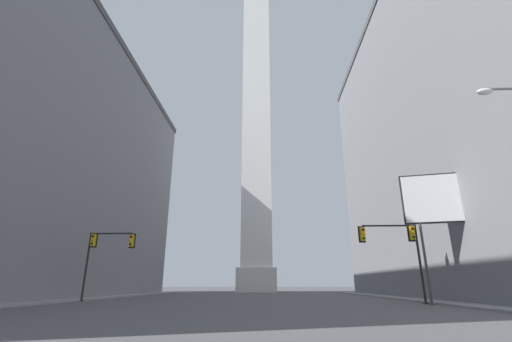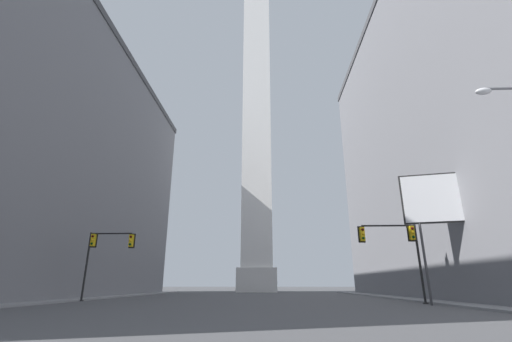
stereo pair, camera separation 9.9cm
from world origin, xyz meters
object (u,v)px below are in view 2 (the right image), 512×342
obelisk (257,111)px  traffic_light_mid_left (104,248)px  traffic_light_mid_right (398,242)px  billboard_sign (448,200)px

obelisk → traffic_light_mid_left: bearing=-109.7°
traffic_light_mid_right → traffic_light_mid_left: size_ratio=1.00×
traffic_light_mid_left → billboard_sign: billboard_sign is taller
obelisk → traffic_light_mid_left: size_ratio=13.02×
traffic_light_mid_right → traffic_light_mid_left: traffic_light_mid_right is taller
obelisk → traffic_light_mid_left: 50.97m
obelisk → billboard_sign: obelisk is taller
traffic_light_mid_right → billboard_sign: (3.31, -2.28, 2.90)m
obelisk → traffic_light_mid_right: 53.39m
traffic_light_mid_left → billboard_sign: 29.50m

